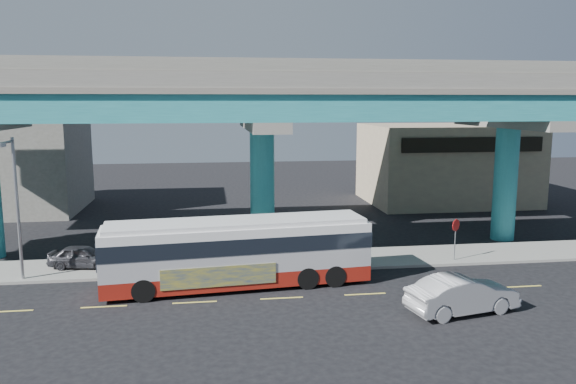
{
  "coord_description": "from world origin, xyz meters",
  "views": [
    {
      "loc": [
        -3.17,
        -25.07,
        9.03
      ],
      "look_at": [
        0.9,
        4.0,
        4.31
      ],
      "focal_mm": 35.0,
      "sensor_mm": 36.0,
      "label": 1
    }
  ],
  "objects": [
    {
      "name": "lane_markings",
      "position": [
        -0.0,
        -0.3,
        0.01
      ],
      "size": [
        58.0,
        0.12,
        0.01
      ],
      "color": "#D8C64C",
      "rests_on": "ground"
    },
    {
      "name": "viaduct",
      "position": [
        -0.0,
        9.11,
        9.14
      ],
      "size": [
        52.0,
        12.4,
        11.7
      ],
      "color": "#21737D",
      "rests_on": "ground"
    },
    {
      "name": "building_concrete",
      "position": [
        -20.0,
        24.0,
        4.5
      ],
      "size": [
        12.0,
        10.0,
        9.0
      ],
      "primitive_type": "cube",
      "color": "gray",
      "rests_on": "ground"
    },
    {
      "name": "ground",
      "position": [
        0.0,
        0.0,
        0.0
      ],
      "size": [
        120.0,
        120.0,
        0.0
      ],
      "primitive_type": "plane",
      "color": "black",
      "rests_on": "ground"
    },
    {
      "name": "transit_bus",
      "position": [
        -1.91,
        1.77,
        1.83
      ],
      "size": [
        13.22,
        4.05,
        3.34
      ],
      "rotation": [
        0.0,
        0.0,
        0.1
      ],
      "color": "maroon",
      "rests_on": "ground"
    },
    {
      "name": "building_beige",
      "position": [
        18.0,
        22.98,
        3.51
      ],
      "size": [
        14.0,
        10.23,
        7.0
      ],
      "color": "tan",
      "rests_on": "ground"
    },
    {
      "name": "parked_car",
      "position": [
        -10.11,
        5.61,
        0.76
      ],
      "size": [
        2.57,
        4.04,
        1.22
      ],
      "primitive_type": "imported",
      "rotation": [
        0.0,
        0.0,
        1.41
      ],
      "color": "#313136",
      "rests_on": "sidewalk"
    },
    {
      "name": "sedan",
      "position": [
        7.51,
        -3.15,
        0.81
      ],
      "size": [
        3.7,
        5.61,
        1.62
      ],
      "primitive_type": "imported",
      "rotation": [
        0.0,
        0.0,
        1.78
      ],
      "color": "#A2A3A7",
      "rests_on": "ground"
    },
    {
      "name": "sidewalk",
      "position": [
        0.0,
        5.5,
        0.07
      ],
      "size": [
        70.0,
        4.0,
        0.15
      ],
      "primitive_type": "cube",
      "color": "gray",
      "rests_on": "ground"
    },
    {
      "name": "stop_sign",
      "position": [
        10.48,
        4.18,
        1.85
      ],
      "size": [
        0.62,
        0.42,
        2.38
      ],
      "rotation": [
        0.0,
        0.0,
        0.19
      ],
      "color": "gray",
      "rests_on": "sidewalk"
    },
    {
      "name": "street_lamp",
      "position": [
        -12.73,
        3.46,
        4.85
      ],
      "size": [
        0.5,
        2.37,
        7.17
      ],
      "color": "gray",
      "rests_on": "sidewalk"
    }
  ]
}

